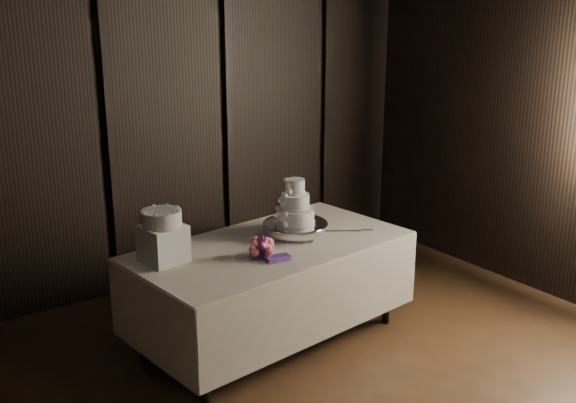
# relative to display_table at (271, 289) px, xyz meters

# --- Properties ---
(room) EXTENTS (6.08, 7.08, 3.08)m
(room) POSITION_rel_display_table_xyz_m (-0.59, -2.03, 1.08)
(room) COLOR black
(room) RESTS_ON ground
(display_table) EXTENTS (2.10, 1.26, 0.76)m
(display_table) POSITION_rel_display_table_xyz_m (0.00, 0.00, 0.00)
(display_table) COLOR beige
(display_table) RESTS_ON ground
(cake_stand) EXTENTS (0.57, 0.57, 0.09)m
(cake_stand) POSITION_rel_display_table_xyz_m (0.26, 0.06, 0.39)
(cake_stand) COLOR silver
(cake_stand) RESTS_ON display_table
(wedding_cake) EXTENTS (0.31, 0.28, 0.33)m
(wedding_cake) POSITION_rel_display_table_xyz_m (0.24, 0.05, 0.56)
(wedding_cake) COLOR white
(wedding_cake) RESTS_ON cake_stand
(bouquet) EXTENTS (0.33, 0.41, 0.18)m
(bouquet) POSITION_rel_display_table_xyz_m (-0.18, -0.17, 0.40)
(bouquet) COLOR #EA6967
(bouquet) RESTS_ON display_table
(box_pedestal) EXTENTS (0.30, 0.30, 0.25)m
(box_pedestal) POSITION_rel_display_table_xyz_m (-0.76, 0.13, 0.47)
(box_pedestal) COLOR white
(box_pedestal) RESTS_ON display_table
(small_cake) EXTENTS (0.31, 0.31, 0.10)m
(small_cake) POSITION_rel_display_table_xyz_m (-0.76, 0.13, 0.65)
(small_cake) COLOR white
(small_cake) RESTS_ON box_pedestal
(cake_knife) EXTENTS (0.32, 0.23, 0.01)m
(cake_knife) POSITION_rel_display_table_xyz_m (0.58, -0.09, 0.35)
(cake_knife) COLOR silver
(cake_knife) RESTS_ON display_table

